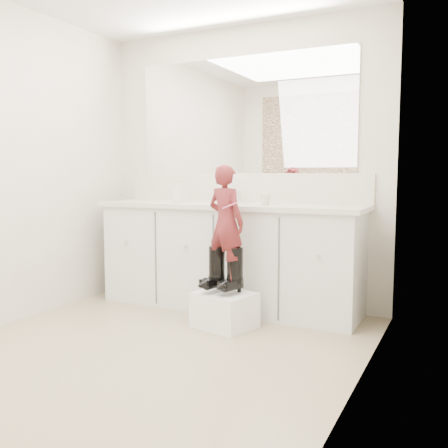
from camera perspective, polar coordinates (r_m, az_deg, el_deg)
The scene contains 15 objects.
floor at distance 3.31m, azimuth -9.04°, elevation -14.42°, with size 3.00×3.00×0.00m, color #957B62.
wall_back at distance 4.41m, azimuth 2.10°, elevation 6.60°, with size 2.60×2.60×0.00m, color beige.
wall_right at distance 2.57m, azimuth 15.02°, elevation 6.95°, with size 3.00×3.00×0.00m, color beige.
vanity_cabinet at distance 4.22m, azimuth 0.53°, elevation -3.93°, with size 2.20×0.55×0.85m, color silver.
countertop at distance 4.16m, azimuth 0.44°, elevation 2.10°, with size 2.28×0.58×0.04m, color beige.
backsplash at distance 4.40m, azimuth 2.01°, elevation 4.19°, with size 2.28×0.03×0.25m, color beige.
mirror at distance 4.43m, azimuth 2.06°, elevation 12.31°, with size 2.00×0.02×1.00m, color white.
faucet at distance 4.30m, azimuth 1.40°, elevation 3.16°, with size 0.08×0.08×0.10m, color silver.
cup at distance 3.97m, azimuth 4.71°, elevation 2.83°, with size 0.09×0.09×0.09m, color beige.
soap_bottle at distance 4.32m, azimuth -5.16°, elevation 3.76°, with size 0.09×0.09×0.19m, color beige.
step_stool at distance 3.75m, azimuth 0.07°, elevation -9.79°, with size 0.41×0.34×0.26m, color white.
boot_left at distance 3.73m, azimuth -0.83°, elevation -5.13°, with size 0.12×0.23×0.34m, color black, non-canonical shape.
boot_right at distance 3.67m, azimuth 1.26°, elevation -5.32°, with size 0.12×0.23×0.34m, color black, non-canonical shape.
toddler at distance 3.65m, azimuth 0.21°, elevation 0.18°, with size 0.31×0.20×0.84m, color #9E3037.
toothbrush at distance 3.53m, azimuth 0.66°, elevation 2.11°, with size 0.01×0.01×0.14m, color #DA5583.
Camera 1 is at (1.81, -2.52, 1.14)m, focal length 40.00 mm.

